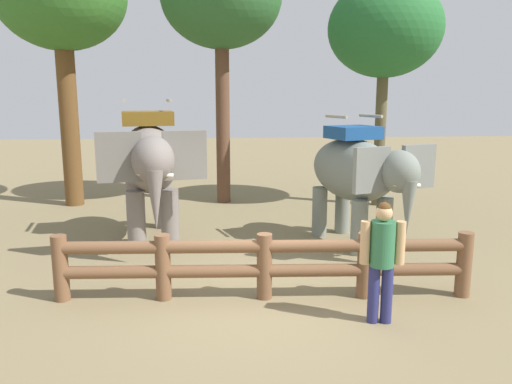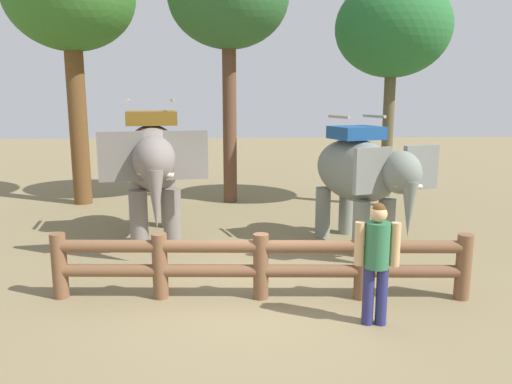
{
  "view_description": "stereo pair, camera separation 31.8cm",
  "coord_description": "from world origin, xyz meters",
  "px_view_note": "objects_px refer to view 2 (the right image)",
  "views": [
    {
      "loc": [
        -0.75,
        -7.48,
        3.17
      ],
      "look_at": [
        0.0,
        1.59,
        1.4
      ],
      "focal_mm": 35.16,
      "sensor_mm": 36.0,
      "label": 1
    },
    {
      "loc": [
        -0.43,
        -7.5,
        3.17
      ],
      "look_at": [
        0.0,
        1.59,
        1.4
      ],
      "focal_mm": 35.16,
      "sensor_mm": 36.0,
      "label": 2
    }
  ],
  "objects_px": {
    "tree_far_left": "(393,29)",
    "log_fence": "(261,262)",
    "elephant_near_left": "(153,162)",
    "tourist_woman_in_black": "(377,255)",
    "elephant_center": "(360,174)"
  },
  "relations": [
    {
      "from": "log_fence",
      "to": "tree_far_left",
      "type": "distance_m",
      "value": 8.8
    },
    {
      "from": "log_fence",
      "to": "tree_far_left",
      "type": "height_order",
      "value": "tree_far_left"
    },
    {
      "from": "log_fence",
      "to": "tree_far_left",
      "type": "relative_size",
      "value": 1.04
    },
    {
      "from": "tourist_woman_in_black",
      "to": "tree_far_left",
      "type": "height_order",
      "value": "tree_far_left"
    },
    {
      "from": "elephant_near_left",
      "to": "tourist_woman_in_black",
      "type": "relative_size",
      "value": 2.1
    },
    {
      "from": "log_fence",
      "to": "elephant_center",
      "type": "xyz_separation_m",
      "value": [
        2.22,
        2.67,
        0.95
      ]
    },
    {
      "from": "log_fence",
      "to": "elephant_near_left",
      "type": "distance_m",
      "value": 4.14
    },
    {
      "from": "tree_far_left",
      "to": "log_fence",
      "type": "bearing_deg",
      "value": -121.13
    },
    {
      "from": "elephant_near_left",
      "to": "tourist_woman_in_black",
      "type": "xyz_separation_m",
      "value": [
        3.68,
        -4.34,
        -0.73
      ]
    },
    {
      "from": "elephant_near_left",
      "to": "tourist_woman_in_black",
      "type": "height_order",
      "value": "elephant_near_left"
    },
    {
      "from": "log_fence",
      "to": "elephant_center",
      "type": "relative_size",
      "value": 1.99
    },
    {
      "from": "tourist_woman_in_black",
      "to": "tree_far_left",
      "type": "xyz_separation_m",
      "value": [
        2.43,
        7.56,
        3.91
      ]
    },
    {
      "from": "elephant_near_left",
      "to": "tree_far_left",
      "type": "distance_m",
      "value": 7.61
    },
    {
      "from": "elephant_center",
      "to": "tree_far_left",
      "type": "distance_m",
      "value": 5.44
    },
    {
      "from": "tourist_woman_in_black",
      "to": "tree_far_left",
      "type": "relative_size",
      "value": 0.28
    }
  ]
}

